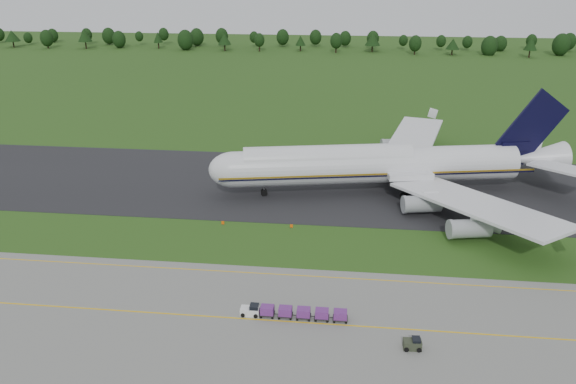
# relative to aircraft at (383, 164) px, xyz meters

# --- Properties ---
(ground) EXTENTS (600.00, 600.00, 0.00)m
(ground) POSITION_rel_aircraft_xyz_m (-17.19, -26.01, -6.03)
(ground) COLOR #244715
(ground) RESTS_ON ground
(apron) EXTENTS (300.00, 52.00, 0.06)m
(apron) POSITION_rel_aircraft_xyz_m (-17.19, -60.01, -6.00)
(apron) COLOR slate
(apron) RESTS_ON ground
(taxiway) EXTENTS (300.00, 40.00, 0.08)m
(taxiway) POSITION_rel_aircraft_xyz_m (-17.19, 1.99, -5.99)
(taxiway) COLOR black
(taxiway) RESTS_ON ground
(apron_markings) EXTENTS (300.00, 30.20, 0.01)m
(apron_markings) POSITION_rel_aircraft_xyz_m (-17.19, -52.99, -5.97)
(apron_markings) COLOR #E7B30D
(apron_markings) RESTS_ON apron
(tree_line) EXTENTS (531.10, 22.83, 11.73)m
(tree_line) POSITION_rel_aircraft_xyz_m (-6.23, 195.14, 0.11)
(tree_line) COLOR black
(tree_line) RESTS_ON ground
(aircraft) EXTENTS (75.49, 71.94, 21.12)m
(aircraft) POSITION_rel_aircraft_xyz_m (0.00, 0.00, 0.00)
(aircraft) COLOR silver
(aircraft) RESTS_ON ground
(baggage_train) EXTENTS (14.45, 1.53, 1.47)m
(baggage_train) POSITION_rel_aircraft_xyz_m (-13.82, -46.98, -5.18)
(baggage_train) COLOR white
(baggage_train) RESTS_ON apron
(utility_cart) EXTENTS (2.27, 1.54, 1.21)m
(utility_cart) POSITION_rel_aircraft_xyz_m (1.60, -51.94, -5.38)
(utility_cart) COLOR #2D3324
(utility_cart) RESTS_ON apron
(edge_markers) EXTENTS (13.11, 0.30, 0.60)m
(edge_markers) POSITION_rel_aircraft_xyz_m (-23.10, -19.33, -5.76)
(edge_markers) COLOR #FB5807
(edge_markers) RESTS_ON ground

